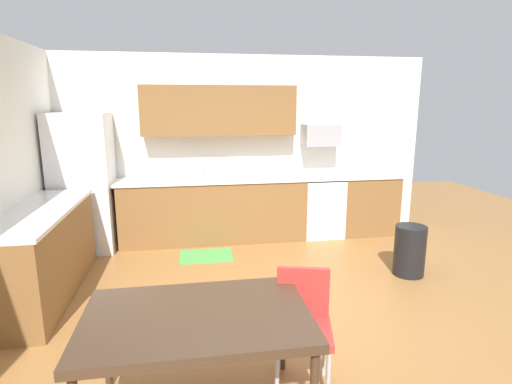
% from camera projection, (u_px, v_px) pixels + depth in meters
% --- Properties ---
extents(ground_plane, '(12.00, 12.00, 0.00)m').
position_uv_depth(ground_plane, '(273.00, 314.00, 3.95)').
color(ground_plane, '#9E6B38').
extents(wall_back, '(5.80, 0.10, 2.70)m').
position_uv_depth(wall_back, '(238.00, 147.00, 6.21)').
color(wall_back, white).
rests_on(wall_back, ground).
extents(cabinet_run_back, '(2.67, 0.60, 0.90)m').
position_uv_depth(cabinet_run_back, '(214.00, 211.00, 6.00)').
color(cabinet_run_back, brown).
rests_on(cabinet_run_back, ground).
extents(cabinet_run_back_right, '(0.88, 0.60, 0.90)m').
position_uv_depth(cabinet_run_back_right, '(366.00, 204.00, 6.38)').
color(cabinet_run_back_right, brown).
rests_on(cabinet_run_back_right, ground).
extents(cabinet_run_left, '(0.60, 2.00, 0.90)m').
position_uv_depth(cabinet_run_left, '(43.00, 255.00, 4.25)').
color(cabinet_run_left, brown).
rests_on(cabinet_run_left, ground).
extents(countertop_back, '(4.80, 0.64, 0.04)m').
position_uv_depth(countertop_back, '(242.00, 179.00, 5.97)').
color(countertop_back, silver).
rests_on(countertop_back, cabinet_run_back).
extents(countertop_left, '(0.64, 2.00, 0.04)m').
position_uv_depth(countertop_left, '(37.00, 212.00, 4.15)').
color(countertop_left, silver).
rests_on(countertop_left, cabinet_run_left).
extents(upper_cabinets_back, '(2.20, 0.34, 0.70)m').
position_uv_depth(upper_cabinets_back, '(219.00, 111.00, 5.83)').
color(upper_cabinets_back, brown).
extents(refrigerator, '(0.76, 0.70, 1.88)m').
position_uv_depth(refrigerator, '(84.00, 183.00, 5.54)').
color(refrigerator, white).
rests_on(refrigerator, ground).
extents(oven_range, '(0.60, 0.60, 0.91)m').
position_uv_depth(oven_range, '(321.00, 206.00, 6.26)').
color(oven_range, white).
rests_on(oven_range, ground).
extents(microwave, '(0.54, 0.36, 0.32)m').
position_uv_depth(microwave, '(321.00, 135.00, 6.13)').
color(microwave, '#9EA0A5').
extents(sink_basin, '(0.48, 0.40, 0.14)m').
position_uv_depth(sink_basin, '(204.00, 182.00, 5.89)').
color(sink_basin, '#A5A8AD').
rests_on(sink_basin, countertop_back).
extents(sink_faucet, '(0.02, 0.02, 0.24)m').
position_uv_depth(sink_faucet, '(203.00, 170.00, 6.03)').
color(sink_faucet, '#B2B5BA').
rests_on(sink_faucet, countertop_back).
extents(dining_table, '(1.40, 0.90, 0.73)m').
position_uv_depth(dining_table, '(197.00, 323.00, 2.53)').
color(dining_table, '#422D1E').
rests_on(dining_table, ground).
extents(chair_near_table, '(0.49, 0.49, 0.85)m').
position_uv_depth(chair_near_table, '(303.00, 319.00, 2.88)').
color(chair_near_table, red).
rests_on(chair_near_table, ground).
extents(trash_bin, '(0.36, 0.36, 0.60)m').
position_uv_depth(trash_bin, '(410.00, 250.00, 4.81)').
color(trash_bin, black).
rests_on(trash_bin, ground).
extents(floor_mat, '(0.70, 0.50, 0.01)m').
position_uv_depth(floor_mat, '(206.00, 256.00, 5.44)').
color(floor_mat, '#4CA54C').
rests_on(floor_mat, ground).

